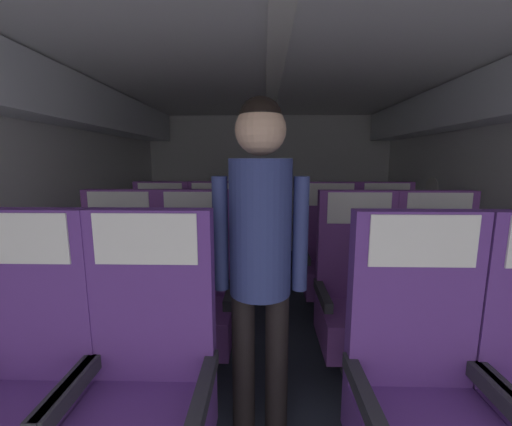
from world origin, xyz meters
name	(u,v)px	position (x,y,z in m)	size (l,w,h in m)	color
ground	(273,343)	(0.00, 2.52, -0.01)	(3.82, 5.44, 0.02)	#2D3342
fuselage_shell	(274,144)	(0.00, 2.79, 1.51)	(3.70, 5.09, 2.09)	silver
seat_a_left_window	(19,390)	(-1.02, 1.35, 0.50)	(0.53, 0.46, 1.19)	#38383D
seat_a_left_aisle	(146,392)	(-0.53, 1.36, 0.50)	(0.53, 0.46, 1.19)	#38383D
seat_a_right_window	(421,398)	(0.52, 1.35, 0.50)	(0.53, 0.46, 1.19)	#38383D
seat_b_left_window	(119,297)	(-1.02, 2.20, 0.50)	(0.53, 0.46, 1.19)	#38383D
seat_b_left_aisle	(195,298)	(-0.52, 2.20, 0.50)	(0.53, 0.46, 1.19)	#38383D
seat_b_right_aisle	(438,302)	(1.03, 2.18, 0.50)	(0.53, 0.46, 1.19)	#38383D
seat_b_right_window	(358,301)	(0.53, 2.19, 0.50)	(0.53, 0.46, 1.19)	#38383D
seat_c_left_window	(160,259)	(-1.01, 3.01, 0.50)	(0.53, 0.46, 1.19)	#38383D
seat_c_left_aisle	(214,259)	(-0.53, 3.04, 0.50)	(0.53, 0.46, 1.19)	#38383D
seat_c_right_aisle	(386,260)	(1.02, 3.02, 0.50)	(0.53, 0.46, 1.19)	#38383D
seat_c_right_window	(331,260)	(0.53, 3.01, 0.50)	(0.53, 0.46, 1.19)	#38383D
flight_attendant	(260,241)	(-0.09, 1.66, 1.02)	(0.43, 0.28, 1.65)	black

